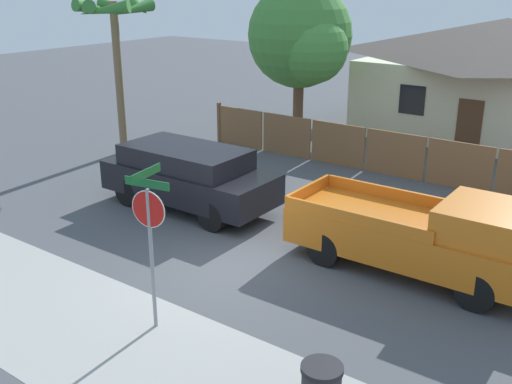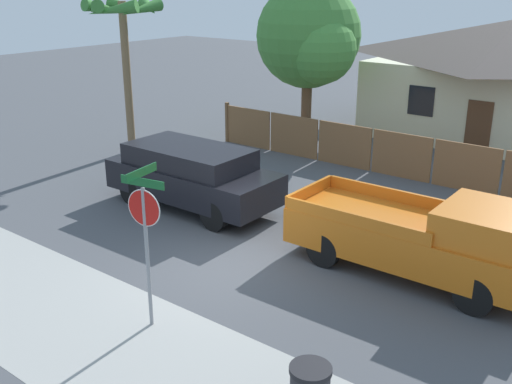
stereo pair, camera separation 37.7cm
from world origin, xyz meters
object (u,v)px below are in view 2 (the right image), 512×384
Objects in this scene: oak_tree at (311,39)px; stop_sign at (145,222)px; house at (512,77)px; orange_pickup at (424,237)px; palm_tree at (123,21)px; red_suv at (192,174)px.

oak_tree is 1.97× the size of stop_sign.
house is 1.98× the size of orange_pickup.
house is 18.47m from stop_sign.
palm_tree reaches higher than stop_sign.
red_suv is (-4.54, -13.52, -1.43)m from house.
red_suv is (1.30, -7.90, -3.00)m from oak_tree.
stop_sign is (-0.96, -18.44, -0.34)m from house.
orange_pickup is (12.49, -2.78, -3.77)m from palm_tree.
palm_tree is at bearing 167.14° from orange_pickup.
house is 14.33m from red_suv.
oak_tree is at bearing 135.23° from orange_pickup.
oak_tree is 1.20× the size of red_suv.
orange_pickup is at bearing -44.47° from oak_tree.
palm_tree reaches higher than house.
palm_tree is at bearing 153.82° from red_suv.
house reaches higher than orange_pickup.
red_suv is at bearing 115.74° from stop_sign.
oak_tree is 8.55m from red_suv.
orange_pickup is at bearing -0.29° from red_suv.
oak_tree is (-5.83, -5.62, 1.57)m from house.
house is 3.49× the size of stop_sign.
oak_tree reaches higher than red_suv.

